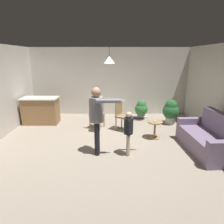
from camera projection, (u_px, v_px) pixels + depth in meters
ground at (108, 147)px, 5.23m from camera, size 7.68×7.68×0.00m
wall_back at (109, 82)px, 7.94m from camera, size 6.40×0.10×2.70m
couch_floral at (207, 139)px, 4.93m from camera, size 0.95×1.85×1.00m
kitchen_counter at (40, 111)px, 6.96m from camera, size 1.26×0.66×0.95m
side_table_by_couch at (154, 128)px, 5.71m from camera, size 0.44×0.44×0.52m
person_adult at (97, 114)px, 4.60m from camera, size 0.83×0.48×1.66m
person_child at (128, 128)px, 4.63m from camera, size 0.58×0.32×1.10m
dining_chair_by_counter at (95, 113)px, 6.42m from camera, size 0.54×0.54×1.00m
dining_chair_near_wall at (121, 114)px, 6.32m from camera, size 0.58×0.58×1.00m
potted_plant_corner at (170, 111)px, 6.93m from camera, size 0.57×0.57×0.88m
potted_plant_by_wall at (141, 109)px, 7.44m from camera, size 0.49×0.49×0.75m
spare_remote_on_table at (154, 121)px, 5.63m from camera, size 0.05×0.13×0.04m
ceiling_light_pendant at (109, 60)px, 5.47m from camera, size 0.32×0.32×0.55m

